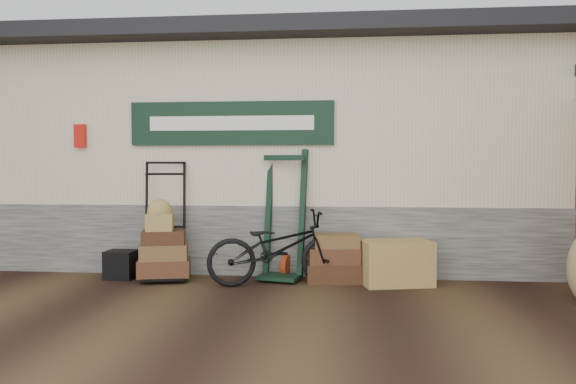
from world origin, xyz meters
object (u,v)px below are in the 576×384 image
(porter_trolley, at_px, (165,219))
(green_barrow, at_px, (284,215))
(black_trunk, at_px, (121,265))
(wicker_hamper, at_px, (396,263))
(suitcase_stack, at_px, (334,258))
(bicycle, at_px, (279,244))

(porter_trolley, xyz_separation_m, green_barrow, (1.48, 0.14, 0.06))
(green_barrow, xyz_separation_m, black_trunk, (-2.03, -0.20, -0.63))
(porter_trolley, bearing_deg, wicker_hamper, -13.91)
(suitcase_stack, xyz_separation_m, wicker_hamper, (0.74, -0.07, -0.03))
(bicycle, bearing_deg, green_barrow, -18.89)
(bicycle, bearing_deg, porter_trolley, 65.99)
(porter_trolley, height_order, suitcase_stack, porter_trolley)
(porter_trolley, relative_size, black_trunk, 4.24)
(porter_trolley, xyz_separation_m, black_trunk, (-0.55, -0.06, -0.57))
(bicycle, bearing_deg, black_trunk, 70.20)
(suitcase_stack, height_order, bicycle, bicycle)
(porter_trolley, xyz_separation_m, suitcase_stack, (2.11, 0.03, -0.45))
(porter_trolley, bearing_deg, bicycle, -21.96)
(porter_trolley, height_order, green_barrow, green_barrow)
(porter_trolley, relative_size, green_barrow, 0.93)
(bicycle, bearing_deg, suitcase_stack, -83.40)
(green_barrow, xyz_separation_m, bicycle, (-0.02, -0.36, -0.31))
(suitcase_stack, relative_size, black_trunk, 1.90)
(wicker_hamper, height_order, bicycle, bicycle)
(suitcase_stack, height_order, wicker_hamper, suitcase_stack)
(wicker_hamper, bearing_deg, green_barrow, 172.49)
(green_barrow, height_order, bicycle, green_barrow)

